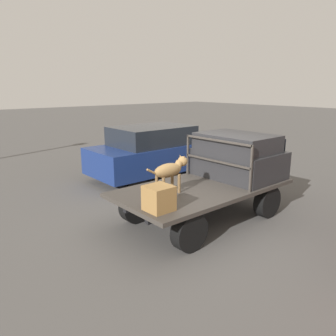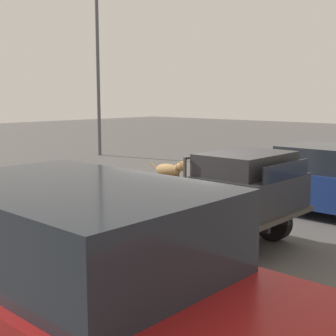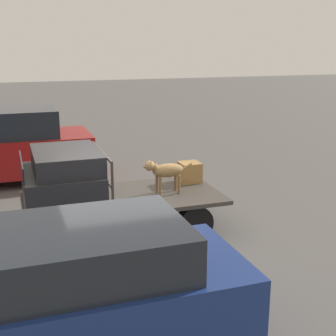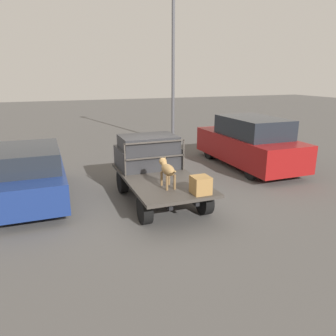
# 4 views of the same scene
# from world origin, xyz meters

# --- Properties ---
(ground_plane) EXTENTS (80.00, 80.00, 0.00)m
(ground_plane) POSITION_xyz_m (0.00, 0.00, 0.00)
(ground_plane) COLOR #514F4C
(flatbed_truck) EXTENTS (3.83, 1.95, 0.76)m
(flatbed_truck) POSITION_xyz_m (0.00, 0.00, 0.56)
(flatbed_truck) COLOR black
(flatbed_truck) RESTS_ON ground
(truck_cab) EXTENTS (1.40, 1.83, 1.00)m
(truck_cab) POSITION_xyz_m (1.13, 0.00, 1.23)
(truck_cab) COLOR #28282B
(truck_cab) RESTS_ON flatbed_truck
(truck_headboard) EXTENTS (0.04, 1.83, 0.95)m
(truck_headboard) POSITION_xyz_m (0.40, 0.00, 1.38)
(truck_headboard) COLOR #3D3833
(truck_headboard) RESTS_ON flatbed_truck
(dog) EXTENTS (1.03, 0.27, 0.73)m
(dog) POSITION_xyz_m (-0.83, 0.09, 1.22)
(dog) COLOR brown
(dog) RESTS_ON flatbed_truck
(cargo_crate) EXTENTS (0.43, 0.43, 0.43)m
(cargo_crate) POSITION_xyz_m (-1.60, -0.49, 0.97)
(cargo_crate) COLOR olive
(cargo_crate) RESTS_ON flatbed_truck
(parked_sedan) EXTENTS (4.36, 1.86, 1.61)m
(parked_sedan) POSITION_xyz_m (1.46, 3.44, 0.81)
(parked_sedan) COLOR black
(parked_sedan) RESTS_ON ground
(parked_pickup_far) EXTENTS (5.06, 2.03, 1.97)m
(parked_pickup_far) POSITION_xyz_m (2.34, -4.54, 0.97)
(parked_pickup_far) COLOR black
(parked_pickup_far) RESTS_ON ground
(light_pole_near) EXTENTS (0.46, 0.46, 7.54)m
(light_pole_near) POSITION_xyz_m (7.81, -3.48, 4.85)
(light_pole_near) COLOR #4C4C51
(light_pole_near) RESTS_ON ground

